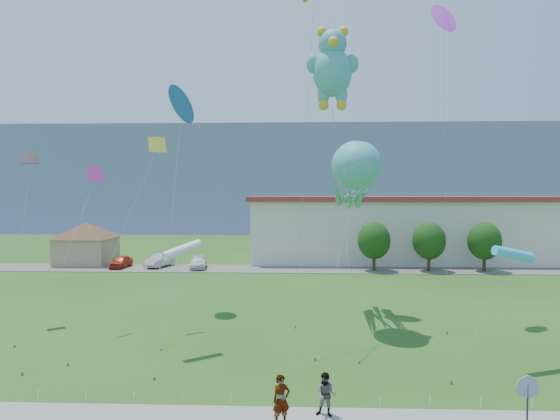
% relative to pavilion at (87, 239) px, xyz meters
% --- Properties ---
extents(ground, '(160.00, 160.00, 0.00)m').
position_rel_pavilion_xyz_m(ground, '(24.00, -38.00, -3.02)').
color(ground, '#215518').
rests_on(ground, ground).
extents(parking_strip, '(70.00, 6.00, 0.06)m').
position_rel_pavilion_xyz_m(parking_strip, '(24.00, -3.00, -2.99)').
color(parking_strip, '#59544C').
rests_on(parking_strip, ground).
extents(hill_ridge, '(160.00, 50.00, 25.00)m').
position_rel_pavilion_xyz_m(hill_ridge, '(24.00, 82.00, 9.48)').
color(hill_ridge, slate).
rests_on(hill_ridge, ground).
extents(pavilion, '(9.20, 9.20, 5.00)m').
position_rel_pavilion_xyz_m(pavilion, '(0.00, 0.00, 0.00)').
color(pavilion, tan).
rests_on(pavilion, ground).
extents(warehouse, '(61.00, 15.00, 8.20)m').
position_rel_pavilion_xyz_m(warehouse, '(50.00, 6.00, 1.10)').
color(warehouse, beige).
rests_on(warehouse, ground).
extents(stop_sign, '(0.80, 0.07, 2.50)m').
position_rel_pavilion_xyz_m(stop_sign, '(33.50, -42.21, -1.15)').
color(stop_sign, slate).
rests_on(stop_sign, ground).
extents(rope_fence, '(26.05, 0.05, 0.50)m').
position_rel_pavilion_xyz_m(rope_fence, '(24.00, -39.30, -2.77)').
color(rope_fence, white).
rests_on(rope_fence, ground).
extents(tree_near, '(3.60, 3.60, 5.47)m').
position_rel_pavilion_xyz_m(tree_near, '(34.00, -4.00, 0.36)').
color(tree_near, '#3F2B19').
rests_on(tree_near, ground).
extents(tree_mid, '(3.60, 3.60, 5.47)m').
position_rel_pavilion_xyz_m(tree_mid, '(40.00, -4.00, 0.36)').
color(tree_mid, '#3F2B19').
rests_on(tree_mid, ground).
extents(tree_far, '(3.60, 3.60, 5.47)m').
position_rel_pavilion_xyz_m(tree_far, '(46.00, -4.00, 0.36)').
color(tree_far, '#3F2B19').
rests_on(tree_far, ground).
extents(pedestrian_left, '(0.80, 0.68, 1.86)m').
position_rel_pavilion_xyz_m(pedestrian_left, '(25.10, -41.07, -1.99)').
color(pedestrian_left, gray).
rests_on(pedestrian_left, sidewalk).
extents(pedestrian_right, '(0.94, 0.81, 1.67)m').
position_rel_pavilion_xyz_m(pedestrian_right, '(26.80, -40.26, -2.09)').
color(pedestrian_right, gray).
rests_on(pedestrian_right, sidewalk).
extents(parked_car_red, '(1.83, 4.10, 1.37)m').
position_rel_pavilion_xyz_m(parked_car_red, '(5.23, -2.86, -2.28)').
color(parked_car_red, '#B72D16').
rests_on(parked_car_red, parking_strip).
extents(parked_car_silver, '(2.71, 4.77, 1.49)m').
position_rel_pavilion_xyz_m(parked_car_silver, '(9.56, -2.13, -2.22)').
color(parked_car_silver, '#AAAAB0').
rests_on(parked_car_silver, parking_strip).
extents(parked_car_white, '(2.46, 4.77, 1.32)m').
position_rel_pavilion_xyz_m(parked_car_white, '(14.24, -3.05, -2.30)').
color(parked_car_white, silver).
rests_on(parked_car_white, parking_strip).
extents(octopus_kite, '(4.39, 12.27, 11.97)m').
position_rel_pavilion_xyz_m(octopus_kite, '(29.35, -26.58, 6.79)').
color(octopus_kite, teal).
rests_on(octopus_kite, ground).
extents(teddy_bear_kite, '(3.43, 9.07, 19.54)m').
position_rel_pavilion_xyz_m(teddy_bear_kite, '(27.91, -26.12, 13.93)').
color(teddy_bear_kite, teal).
rests_on(teddy_bear_kite, ground).
extents(small_kite_blue, '(2.24, 11.30, 15.99)m').
position_rel_pavilion_xyz_m(small_kite_blue, '(16.93, -22.10, 11.91)').
color(small_kite_blue, blue).
rests_on(small_kite_blue, ground).
extents(small_kite_cyan, '(4.05, 3.78, 6.06)m').
position_rel_pavilion_xyz_m(small_kite_cyan, '(36.38, -34.02, 2.56)').
color(small_kite_cyan, '#36C8F7').
rests_on(small_kite_cyan, ground).
extents(small_kite_pink, '(1.29, 9.13, 10.31)m').
position_rel_pavilion_xyz_m(small_kite_pink, '(12.76, -28.86, 5.70)').
color(small_kite_pink, '#F736B2').
rests_on(small_kite_pink, ground).
extents(small_kite_yellow, '(3.02, 8.72, 12.24)m').
position_rel_pavilion_xyz_m(small_kite_yellow, '(16.20, -27.90, 7.33)').
color(small_kite_yellow, yellow).
rests_on(small_kite_yellow, ground).
extents(small_kite_purple, '(1.91, 5.60, 21.56)m').
position_rel_pavilion_xyz_m(small_kite_purple, '(35.79, -23.70, 17.28)').
color(small_kite_purple, '#BB34D3').
rests_on(small_kite_purple, ground).
extents(small_kite_black, '(2.85, 6.45, 11.41)m').
position_rel_pavilion_xyz_m(small_kite_black, '(7.89, -27.01, 6.70)').
color(small_kite_black, black).
rests_on(small_kite_black, ground).
extents(small_kite_white, '(0.65, 5.34, 6.01)m').
position_rel_pavilion_xyz_m(small_kite_white, '(19.41, -32.52, 2.51)').
color(small_kite_white, white).
rests_on(small_kite_white, ground).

